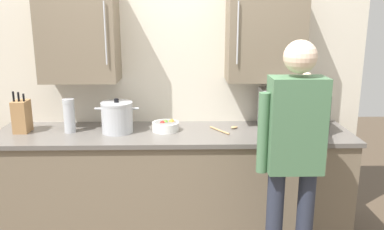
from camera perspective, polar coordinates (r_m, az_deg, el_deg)
name	(u,v)px	position (r m, az deg, el deg)	size (l,w,h in m)	color
back_wall_tiled	(173,53)	(3.39, -2.70, 8.81)	(3.24, 0.44, 2.90)	beige
counter_unit	(174,185)	(3.35, -2.62, -9.93)	(2.83, 0.66, 0.91)	#756651
microwave_oven	(289,110)	(3.29, 13.65, 0.63)	(0.50, 0.70, 0.32)	#B7BABF
thermos_flask	(69,116)	(3.29, -17.06, -0.08)	(0.09, 0.09, 0.27)	#B7BABF
wooden_spoon	(227,129)	(3.25, 4.95, -1.97)	(0.24, 0.22, 0.02)	tan
stock_pot	(117,117)	(3.20, -10.59, -0.32)	(0.34, 0.25, 0.27)	#B7BABF
fruit_bowl	(166,126)	(3.22, -3.77, -1.53)	(0.21, 0.21, 0.09)	white
knife_block	(22,116)	(3.43, -23.04, -0.16)	(0.11, 0.15, 0.33)	#A37547
person_figure	(294,149)	(2.60, 14.26, -4.72)	(0.45, 0.54, 1.68)	#282D3D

